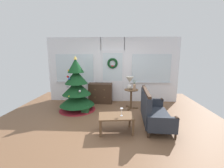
{
  "coord_description": "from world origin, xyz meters",
  "views": [
    {
      "loc": [
        0.27,
        -3.93,
        1.86
      ],
      "look_at": [
        0.05,
        0.55,
        1.0
      ],
      "focal_mm": 24.05,
      "sensor_mm": 36.0,
      "label": 1
    }
  ],
  "objects": [
    {
      "name": "christmas_tree",
      "position": [
        -1.17,
        0.96,
        0.69
      ],
      "size": [
        1.24,
        1.24,
        1.85
      ],
      "color": "#4C331E",
      "rests_on": "ground"
    },
    {
      "name": "side_table",
      "position": [
        0.69,
        1.18,
        0.49
      ],
      "size": [
        0.5,
        0.48,
        0.69
      ],
      "color": "brown",
      "rests_on": "ground"
    },
    {
      "name": "back_wall_with_door",
      "position": [
        0.0,
        2.08,
        1.28
      ],
      "size": [
        5.2,
        0.19,
        2.55
      ],
      "color": "white",
      "rests_on": "ground"
    },
    {
      "name": "settee_sofa",
      "position": [
        1.17,
        -0.06,
        0.38
      ],
      "size": [
        0.78,
        1.54,
        0.96
      ],
      "color": "#3D281C",
      "rests_on": "ground"
    },
    {
      "name": "ground_plane",
      "position": [
        0.0,
        0.0,
        0.0
      ],
      "size": [
        6.76,
        6.76,
        0.0
      ],
      "primitive_type": "plane",
      "color": "brown"
    },
    {
      "name": "flower_vase",
      "position": [
        0.79,
        1.12,
        0.81
      ],
      "size": [
        0.11,
        0.1,
        0.35
      ],
      "color": "tan",
      "rests_on": "side_table"
    },
    {
      "name": "wine_glass",
      "position": [
        0.33,
        -0.5,
        0.56
      ],
      "size": [
        0.08,
        0.08,
        0.2
      ],
      "color": "silver",
      "rests_on": "coffee_table"
    },
    {
      "name": "table_lamp",
      "position": [
        0.63,
        1.22,
        0.98
      ],
      "size": [
        0.28,
        0.28,
        0.44
      ],
      "color": "silver",
      "rests_on": "side_table"
    },
    {
      "name": "gift_box",
      "position": [
        -0.84,
        0.72,
        0.12
      ],
      "size": [
        0.23,
        0.21,
        0.23
      ],
      "primitive_type": "cube",
      "color": "#266633",
      "rests_on": "ground"
    },
    {
      "name": "coffee_table",
      "position": [
        0.2,
        -0.49,
        0.36
      ],
      "size": [
        0.9,
        0.61,
        0.42
      ],
      "color": "brown",
      "rests_on": "ground"
    },
    {
      "name": "dresser_cabinet",
      "position": [
        -0.46,
        1.79,
        0.39
      ],
      "size": [
        0.91,
        0.47,
        0.78
      ],
      "color": "#3D281C",
      "rests_on": "ground"
    }
  ]
}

